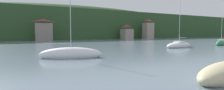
{
  "coord_description": "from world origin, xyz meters",
  "views": [
    {
      "loc": [
        -9.19,
        21.92,
        3.42
      ],
      "look_at": [
        0.0,
        39.3,
        2.05
      ],
      "focal_mm": 28.57,
      "sensor_mm": 36.0,
      "label": 1
    }
  ],
  "objects_px": {
    "shore_building_central": "(127,32)",
    "sailboat_far_0": "(179,45)",
    "mooring_buoy_near": "(65,51)",
    "shore_building_westcentral": "(44,30)",
    "shore_building_eastcentral": "(148,29)",
    "sailboat_far_4": "(221,43)",
    "sailboat_far_1": "(71,54)"
  },
  "relations": [
    {
      "from": "shore_building_central",
      "to": "sailboat_far_0",
      "type": "xyz_separation_m",
      "value": [
        -16.18,
        -47.76,
        -3.27
      ]
    },
    {
      "from": "sailboat_far_0",
      "to": "mooring_buoy_near",
      "type": "xyz_separation_m",
      "value": [
        -25.34,
        4.06,
        -0.45
      ]
    },
    {
      "from": "shore_building_westcentral",
      "to": "shore_building_eastcentral",
      "type": "relative_size",
      "value": 0.82
    },
    {
      "from": "shore_building_central",
      "to": "shore_building_eastcentral",
      "type": "bearing_deg",
      "value": -2.34
    },
    {
      "from": "shore_building_westcentral",
      "to": "sailboat_far_4",
      "type": "height_order",
      "value": "shore_building_westcentral"
    },
    {
      "from": "shore_building_central",
      "to": "sailboat_far_1",
      "type": "height_order",
      "value": "sailboat_far_1"
    },
    {
      "from": "shore_building_westcentral",
      "to": "sailboat_far_0",
      "type": "height_order",
      "value": "sailboat_far_0"
    },
    {
      "from": "shore_building_eastcentral",
      "to": "mooring_buoy_near",
      "type": "distance_m",
      "value": 69.98
    },
    {
      "from": "shore_building_central",
      "to": "sailboat_far_0",
      "type": "bearing_deg",
      "value": -108.71
    },
    {
      "from": "shore_building_central",
      "to": "shore_building_eastcentral",
      "type": "xyz_separation_m",
      "value": [
        13.32,
        -0.54,
        1.55
      ]
    },
    {
      "from": "sailboat_far_0",
      "to": "mooring_buoy_near",
      "type": "relative_size",
      "value": 34.11
    },
    {
      "from": "shore_building_eastcentral",
      "to": "sailboat_far_4",
      "type": "relative_size",
      "value": 1.2
    },
    {
      "from": "shore_building_westcentral",
      "to": "shore_building_central",
      "type": "relative_size",
      "value": 1.17
    },
    {
      "from": "shore_building_central",
      "to": "mooring_buoy_near",
      "type": "bearing_deg",
      "value": -133.53
    },
    {
      "from": "sailboat_far_4",
      "to": "mooring_buoy_near",
      "type": "distance_m",
      "value": 41.48
    },
    {
      "from": "shore_building_central",
      "to": "mooring_buoy_near",
      "type": "height_order",
      "value": "shore_building_central"
    },
    {
      "from": "shore_building_eastcentral",
      "to": "sailboat_far_1",
      "type": "relative_size",
      "value": 1.09
    },
    {
      "from": "shore_building_westcentral",
      "to": "sailboat_far_1",
      "type": "height_order",
      "value": "sailboat_far_1"
    },
    {
      "from": "shore_building_central",
      "to": "sailboat_far_4",
      "type": "distance_m",
      "value": 48.09
    },
    {
      "from": "shore_building_eastcentral",
      "to": "sailboat_far_4",
      "type": "height_order",
      "value": "shore_building_eastcentral"
    },
    {
      "from": "sailboat_far_1",
      "to": "mooring_buoy_near",
      "type": "distance_m",
      "value": 9.41
    },
    {
      "from": "sailboat_far_0",
      "to": "shore_building_eastcentral",
      "type": "bearing_deg",
      "value": -131.41
    },
    {
      "from": "mooring_buoy_near",
      "to": "sailboat_far_0",
      "type": "bearing_deg",
      "value": -9.1
    },
    {
      "from": "sailboat_far_1",
      "to": "sailboat_far_4",
      "type": "height_order",
      "value": "sailboat_far_1"
    },
    {
      "from": "sailboat_far_1",
      "to": "mooring_buoy_near",
      "type": "xyz_separation_m",
      "value": [
        1.33,
        9.3,
        -0.46
      ]
    },
    {
      "from": "shore_building_eastcentral",
      "to": "sailboat_far_4",
      "type": "bearing_deg",
      "value": -105.97
    },
    {
      "from": "shore_building_central",
      "to": "sailboat_far_0",
      "type": "distance_m",
      "value": 50.53
    },
    {
      "from": "shore_building_central",
      "to": "sailboat_far_4",
      "type": "bearing_deg",
      "value": -90.3
    },
    {
      "from": "shore_building_westcentral",
      "to": "sailboat_far_0",
      "type": "xyz_separation_m",
      "value": [
        23.77,
        -46.77,
        -3.89
      ]
    },
    {
      "from": "sailboat_far_0",
      "to": "sailboat_far_1",
      "type": "height_order",
      "value": "sailboat_far_0"
    },
    {
      "from": "sailboat_far_0",
      "to": "mooring_buoy_near",
      "type": "distance_m",
      "value": 25.66
    },
    {
      "from": "shore_building_eastcentral",
      "to": "mooring_buoy_near",
      "type": "bearing_deg",
      "value": -141.79
    }
  ]
}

